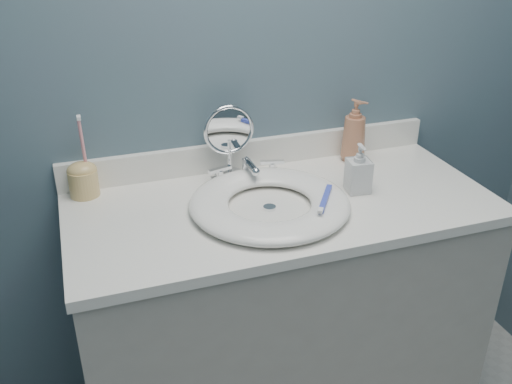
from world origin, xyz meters
name	(u,v)px	position (x,y,z in m)	size (l,w,h in m)	color
back_wall	(252,68)	(0.00, 1.25, 1.20)	(2.20, 0.02, 2.40)	#47616B
vanity_cabinet	(279,325)	(0.00, 0.97, 0.42)	(1.20, 0.55, 0.85)	#AAA69C
countertop	(282,206)	(0.00, 0.97, 0.86)	(1.22, 0.57, 0.03)	white
backsplash	(253,153)	(0.00, 1.24, 0.93)	(1.22, 0.02, 0.09)	white
basin	(270,203)	(-0.05, 0.94, 0.90)	(0.45, 0.45, 0.04)	white
drain	(270,208)	(-0.05, 0.94, 0.88)	(0.04, 0.04, 0.01)	silver
faucet	(248,172)	(-0.05, 1.14, 0.91)	(0.25, 0.13, 0.07)	silver
makeup_mirror	(229,138)	(-0.09, 1.19, 1.01)	(0.16, 0.09, 0.23)	silver
soap_bottle_amber	(354,131)	(0.33, 1.18, 0.98)	(0.08, 0.08, 0.21)	#A96A4C
soap_bottle_clear	(359,168)	(0.23, 0.97, 0.95)	(0.07, 0.07, 0.15)	silver
toothbrush_holder	(83,178)	(-0.53, 1.20, 0.94)	(0.09, 0.09, 0.24)	tan
toothbrush_lying	(325,200)	(0.08, 0.87, 0.92)	(0.11, 0.15, 0.02)	#3545BD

